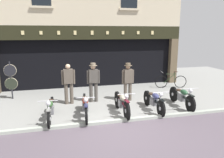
# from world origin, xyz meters

# --- Properties ---
(ground) EXTENTS (22.19, 22.00, 0.18)m
(ground) POSITION_xyz_m (0.00, -0.98, -0.04)
(ground) COLOR gray
(shop_facade) EXTENTS (10.49, 4.42, 6.62)m
(shop_facade) POSITION_xyz_m (-0.00, 6.99, 1.76)
(shop_facade) COLOR black
(shop_facade) RESTS_ON ground
(motorcycle_left) EXTENTS (0.62, 2.05, 0.90)m
(motorcycle_left) POSITION_xyz_m (-2.17, 0.86, 0.41)
(motorcycle_left) COLOR black
(motorcycle_left) RESTS_ON ground
(motorcycle_center_left) EXTENTS (0.62, 2.10, 0.92)m
(motorcycle_center_left) POSITION_xyz_m (-0.97, 0.84, 0.43)
(motorcycle_center_left) COLOR black
(motorcycle_center_left) RESTS_ON ground
(motorcycle_center) EXTENTS (0.62, 1.99, 0.94)m
(motorcycle_center) POSITION_xyz_m (0.38, 0.82, 0.43)
(motorcycle_center) COLOR black
(motorcycle_center) RESTS_ON ground
(motorcycle_center_right) EXTENTS (0.62, 1.94, 0.90)m
(motorcycle_center_right) POSITION_xyz_m (1.67, 0.80, 0.42)
(motorcycle_center_right) COLOR black
(motorcycle_center_right) RESTS_ON ground
(motorcycle_right) EXTENTS (0.62, 2.05, 0.93)m
(motorcycle_right) POSITION_xyz_m (2.97, 0.98, 0.43)
(motorcycle_right) COLOR black
(motorcycle_right) RESTS_ON ground
(salesman_left) EXTENTS (0.56, 0.25, 1.70)m
(salesman_left) POSITION_xyz_m (-1.44, 2.50, 0.94)
(salesman_left) COLOR brown
(salesman_left) RESTS_ON ground
(shopkeeper_center) EXTENTS (0.56, 0.35, 1.71)m
(shopkeeper_center) POSITION_xyz_m (-0.38, 2.52, 0.95)
(shopkeeper_center) COLOR #47423D
(shopkeeper_center) RESTS_ON ground
(salesman_right) EXTENTS (0.56, 0.33, 1.68)m
(salesman_right) POSITION_xyz_m (1.11, 2.31, 0.93)
(salesman_right) COLOR brown
(salesman_right) RESTS_ON ground
(tyre_sign_pole) EXTENTS (0.55, 0.06, 1.71)m
(tyre_sign_pole) POSITION_xyz_m (-3.89, 3.86, 0.99)
(tyre_sign_pole) COLOR #232328
(tyre_sign_pole) RESTS_ON ground
(advert_board_near) EXTENTS (0.83, 0.03, 1.07)m
(advert_board_near) POSITION_xyz_m (1.38, 5.40, 1.85)
(advert_board_near) COLOR silver
(leaning_bicycle) EXTENTS (1.71, 0.53, 0.93)m
(leaning_bicycle) POSITION_xyz_m (4.14, 3.94, 0.36)
(leaning_bicycle) COLOR black
(leaning_bicycle) RESTS_ON ground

